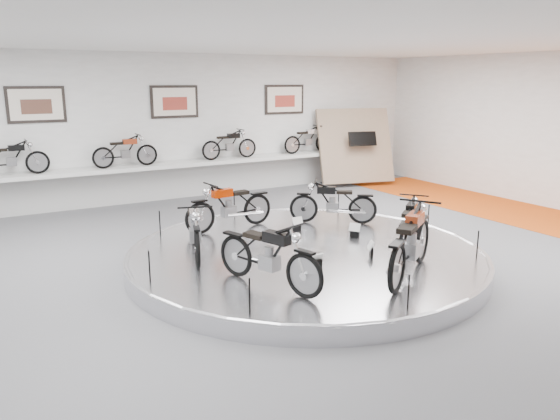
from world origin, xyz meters
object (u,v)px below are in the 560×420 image
shelf (181,165)px  bike_d (268,254)px  display_platform (306,257)px  bike_e (411,242)px  bike_c (195,228)px  bike_b (229,206)px  bike_a (333,202)px  bike_f (409,223)px

shelf → bike_d: size_ratio=6.46×
display_platform → bike_e: bike_e is taller
bike_c → bike_d: bearing=29.9°
bike_b → bike_e: bearing=102.5°
display_platform → bike_a: bike_a is taller
bike_b → bike_e: bike_e is taller
bike_e → bike_a: bearing=42.5°
bike_c → bike_e: bike_e is taller
bike_b → bike_c: size_ratio=1.01×
bike_b → bike_f: (2.28, -2.79, -0.04)m
bike_b → bike_e: (1.23, -3.92, 0.07)m
bike_c → bike_a: bearing=118.7°
bike_a → bike_e: 3.37m
display_platform → bike_d: size_ratio=3.76×
shelf → bike_a: 5.37m
bike_d → bike_e: bike_e is taller
shelf → bike_e: bike_e is taller
bike_d → bike_f: size_ratio=1.09×
bike_b → bike_d: bearing=69.9°
bike_a → bike_c: 3.41m
shelf → bike_d: 7.81m
bike_a → bike_e: bike_e is taller
shelf → bike_f: bearing=-77.1°
bike_c → bike_f: bearing=85.4°
display_platform → bike_b: bearing=107.6°
display_platform → shelf: size_ratio=0.58×
bike_e → bike_f: (1.05, 1.14, -0.11)m
display_platform → shelf: bearing=90.0°
bike_d → bike_e: (2.10, -0.73, 0.06)m
shelf → bike_e: (0.62, -8.40, -0.14)m
bike_a → bike_c: (-3.36, -0.60, 0.03)m
bike_a → bike_e: size_ratio=0.82×
display_platform → bike_b: (-0.61, 1.92, 0.65)m
display_platform → shelf: (0.00, 6.40, 0.85)m
bike_a → bike_f: 2.12m
bike_d → bike_e: bearing=52.1°
bike_c → bike_f: size_ratio=1.06×
bike_e → bike_c: bearing=100.6°
display_platform → bike_c: size_ratio=3.85×
bike_c → display_platform: bearing=89.3°
shelf → bike_e: bearing=-85.8°
bike_a → bike_e: (-0.87, -3.25, 0.10)m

